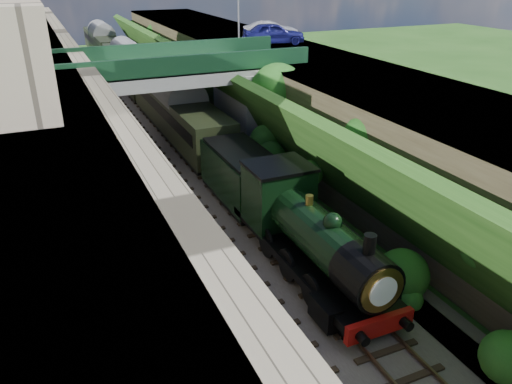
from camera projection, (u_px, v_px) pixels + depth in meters
trackbed at (194, 174)px, 31.48m from camera, size 10.00×90.00×0.20m
retaining_wall at (97, 134)px, 28.04m from camera, size 1.00×90.00×7.00m
street_plateau_left at (29, 142)px, 26.75m from camera, size 6.00×90.00×7.00m
street_plateau_right at (326, 111)px, 33.71m from camera, size 8.00×90.00×6.25m
embankment_slope at (263, 120)px, 32.67m from camera, size 4.46×90.86×6.36m
track_left at (162, 177)px, 30.69m from camera, size 2.50×90.00×0.20m
track_right at (211, 169)px, 31.86m from camera, size 2.50×90.00×0.20m
road_bridge at (186, 96)px, 33.49m from camera, size 16.00×6.40×7.25m
tree at (278, 93)px, 31.83m from camera, size 3.60×3.80×6.60m
car_blue at (274, 33)px, 39.89m from camera, size 5.26×3.01×1.68m
car_silver at (271, 31)px, 42.13m from camera, size 4.88×2.90×1.52m
locomotive at (309, 236)px, 20.75m from camera, size 3.10×10.22×3.83m
tender at (242, 178)px, 26.98m from camera, size 2.70×6.00×3.05m
coach_front at (178, 113)px, 37.26m from camera, size 2.90×18.00×3.70m
coach_middle at (129, 68)px, 52.87m from camera, size 2.90×18.00×3.70m
coach_rear at (103, 44)px, 68.48m from camera, size 2.90×18.00×3.70m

